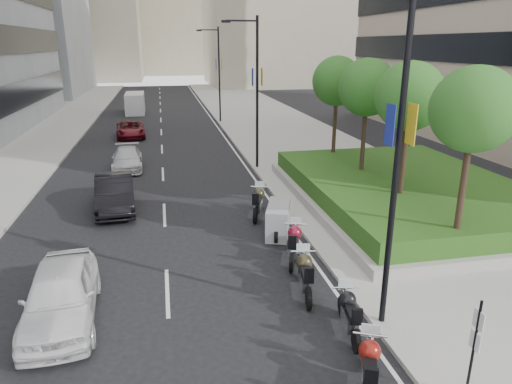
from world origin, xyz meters
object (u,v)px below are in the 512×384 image
object	(u,v)px
lamp_post_0	(393,147)
motorcycle_3	(305,274)
motorcycle_2	(349,313)
parking_sign	(474,345)
motorcycle_6	(258,202)
motorcycle_1	(369,369)
car_a	(61,295)
car_b	(115,193)
car_c	(127,159)
motorcycle_5	(278,220)
lamp_post_1	(255,86)
delivery_van	(135,104)
car_d	(130,129)
lamp_post_2	(218,70)
motorcycle_4	(294,243)

from	to	relation	value
lamp_post_0	motorcycle_3	bearing A→B (deg)	123.97
motorcycle_3	motorcycle_2	bearing A→B (deg)	-156.42
parking_sign	motorcycle_6	world-z (taller)	parking_sign
parking_sign	motorcycle_1	distance (m)	2.26
car_a	car_b	size ratio (longest dim) A/B	0.97
car_c	motorcycle_2	bearing A→B (deg)	-72.41
motorcycle_3	motorcycle_5	world-z (taller)	motorcycle_5
lamp_post_1	delivery_van	xyz separation A→B (m)	(-8.38, 26.31, -4.03)
motorcycle_3	motorcycle_6	distance (m)	6.93
lamp_post_1	car_d	size ratio (longest dim) A/B	1.86
lamp_post_2	car_d	xyz separation A→B (m)	(-8.14, -5.83, -4.39)
motorcycle_1	car_d	world-z (taller)	car_d
lamp_post_2	car_a	distance (m)	34.30
car_c	delivery_van	size ratio (longest dim) A/B	0.83
lamp_post_2	motorcycle_5	xyz separation A→B (m)	(-1.09, -28.27, -4.42)
motorcycle_4	motorcycle_5	distance (m)	2.34
motorcycle_5	car_b	bearing A→B (deg)	75.21
motorcycle_1	delivery_van	size ratio (longest dim) A/B	0.41
lamp_post_2	motorcycle_2	distance (m)	35.41
parking_sign	delivery_van	distance (m)	47.19
lamp_post_0	lamp_post_2	world-z (taller)	same
car_d	delivery_van	xyz separation A→B (m)	(-0.23, 14.15, 0.36)
lamp_post_1	car_a	xyz separation A→B (m)	(-8.54, -14.95, -4.26)
lamp_post_0	delivery_van	world-z (taller)	lamp_post_0
lamp_post_0	motorcycle_6	distance (m)	10.16
parking_sign	car_b	distance (m)	16.60
motorcycle_5	car_d	bearing A→B (deg)	36.26
car_c	lamp_post_2	bearing A→B (deg)	62.00
lamp_post_1	motorcycle_3	distance (m)	15.61
lamp_post_2	motorcycle_1	world-z (taller)	lamp_post_2
car_d	parking_sign	bearing A→B (deg)	-79.01
motorcycle_5	motorcycle_6	xyz separation A→B (m)	(-0.36, 2.30, 0.01)
lamp_post_0	car_b	world-z (taller)	lamp_post_0
lamp_post_2	motorcycle_1	xyz separation A→B (m)	(-1.32, -37.31, -4.45)
motorcycle_2	car_d	size ratio (longest dim) A/B	0.45
lamp_post_2	lamp_post_0	bearing A→B (deg)	-90.00
motorcycle_2	delivery_van	bearing A→B (deg)	18.74
car_d	motorcycle_2	bearing A→B (deg)	-80.38
motorcycle_2	car_c	distance (m)	20.04
parking_sign	car_c	xyz separation A→B (m)	(-8.43, 21.70, -0.81)
motorcycle_2	motorcycle_5	xyz separation A→B (m)	(-0.21, 6.85, 0.06)
motorcycle_1	motorcycle_4	bearing A→B (deg)	22.13
motorcycle_4	delivery_van	xyz separation A→B (m)	(-7.27, 38.92, 0.39)
lamp_post_0	car_a	distance (m)	9.76
lamp_post_0	delivery_van	size ratio (longest dim) A/B	1.69
car_d	motorcycle_1	bearing A→B (deg)	-82.08
car_b	delivery_van	world-z (taller)	delivery_van
motorcycle_3	car_b	xyz separation A→B (m)	(-6.45, 9.13, 0.16)
delivery_van	car_a	bearing A→B (deg)	-90.95
lamp_post_0	motorcycle_5	bearing A→B (deg)	99.21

